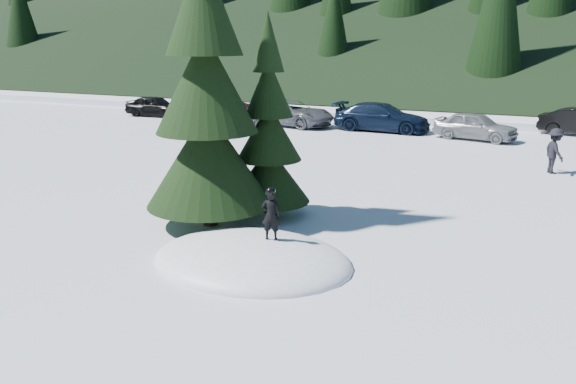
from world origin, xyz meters
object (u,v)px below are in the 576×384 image
at_px(spruce_tall, 206,96).
at_px(spruce_short, 269,139).
at_px(car_0, 155,106).
at_px(car_3, 382,117).
at_px(car_4, 475,126).
at_px(adult_2, 555,151).
at_px(child_skier, 271,215).
at_px(car_1, 222,108).
at_px(car_2, 291,113).

distance_m(spruce_tall, spruce_short, 2.11).
relative_size(spruce_tall, car_0, 2.23).
bearing_deg(spruce_tall, car_3, 91.38).
bearing_deg(spruce_short, car_4, 77.14).
xyz_separation_m(spruce_short, adult_2, (6.97, 8.85, -1.29)).
height_order(child_skier, car_1, child_skier).
distance_m(car_1, car_2, 4.65).
height_order(spruce_short, child_skier, spruce_short).
bearing_deg(spruce_short, spruce_tall, -125.54).
relative_size(spruce_tall, adult_2, 5.26).
xyz_separation_m(child_skier, car_2, (-8.16, 18.60, -0.31)).
bearing_deg(adult_2, spruce_tall, 115.14).
xyz_separation_m(child_skier, car_0, (-17.67, 18.64, -0.37)).
xyz_separation_m(child_skier, car_3, (-2.94, 18.85, -0.28)).
distance_m(spruce_tall, car_4, 17.35).
bearing_deg(child_skier, spruce_tall, -49.46).
relative_size(car_0, car_2, 0.76).
relative_size(adult_2, car_2, 0.32).
distance_m(adult_2, car_0, 24.12).
bearing_deg(car_4, car_2, 100.11).
height_order(spruce_short, car_1, spruce_short).
height_order(spruce_tall, car_1, spruce_tall).
relative_size(spruce_tall, car_3, 1.69).
bearing_deg(spruce_tall, car_4, 74.92).
relative_size(spruce_tall, car_2, 1.68).
xyz_separation_m(child_skier, car_1, (-12.81, 18.77, -0.28)).
relative_size(spruce_short, car_2, 1.05).
bearing_deg(spruce_tall, adult_2, 52.14).
height_order(spruce_tall, car_4, spruce_tall).
bearing_deg(car_1, spruce_tall, -157.24).
bearing_deg(car_2, child_skier, -145.26).
height_order(adult_2, car_4, adult_2).
distance_m(child_skier, adult_2, 12.97).
xyz_separation_m(spruce_tall, child_skier, (2.52, -1.52, -2.30)).
relative_size(car_1, car_2, 0.88).
height_order(spruce_tall, spruce_short, spruce_tall).
height_order(car_1, car_2, car_1).
xyz_separation_m(spruce_tall, car_2, (-5.64, 17.09, -2.61)).
xyz_separation_m(car_0, car_1, (4.86, 0.12, 0.08)).
xyz_separation_m(adult_2, car_4, (-3.51, 6.30, -0.15)).
relative_size(spruce_tall, child_skier, 7.90).
bearing_deg(car_1, adult_2, -119.02).
bearing_deg(car_3, car_2, 93.75).
relative_size(car_0, car_4, 0.98).
bearing_deg(spruce_tall, spruce_short, 54.46).
relative_size(child_skier, car_2, 0.21).
bearing_deg(car_2, spruce_short, -146.01).
relative_size(child_skier, car_4, 0.28).
distance_m(car_1, car_4, 14.76).
xyz_separation_m(spruce_tall, car_3, (-0.42, 17.34, -2.58)).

